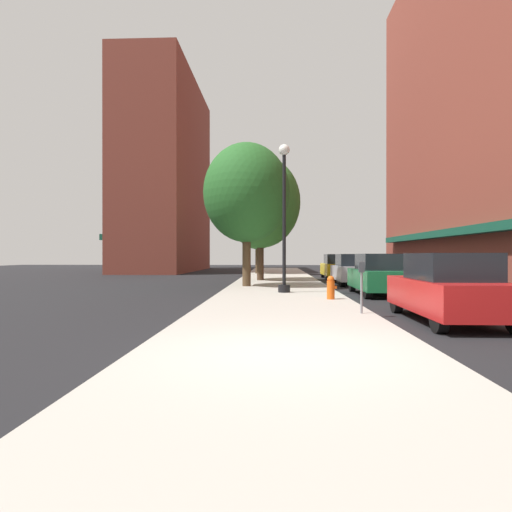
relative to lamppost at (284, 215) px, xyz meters
name	(u,v)px	position (x,y,z in m)	size (l,w,h in m)	color
ground_plane	(350,284)	(3.80, 7.22, -3.20)	(90.00, 90.00, 0.00)	black
sidewalk_slab	(278,281)	(-0.20, 8.22, -3.14)	(4.80, 50.00, 0.12)	#A8A399
building_far_background	(167,177)	(-11.21, 26.22, 6.24)	(6.80, 18.00, 18.92)	brown
lamppost	(284,215)	(0.00, 0.00, 0.00)	(0.48, 0.48, 5.90)	black
fire_hydrant	(331,287)	(1.52, -2.65, -2.68)	(0.33, 0.26, 0.79)	#E05614
parking_meter_near	(361,281)	(1.85, -6.23, -2.25)	(0.14, 0.09, 1.31)	slate
tree_near	(258,220)	(-1.74, 17.83, 1.25)	(4.18, 4.18, 6.75)	#4C3823
tree_mid	(260,202)	(-1.23, 8.46, 1.52)	(4.72, 4.72, 7.32)	#422D1E
tree_far	(247,193)	(-1.72, 3.46, 1.37)	(4.14, 4.14, 6.85)	#4C3823
car_red	(448,288)	(3.80, -6.82, -2.39)	(1.80, 4.30, 1.66)	black
car_green	(379,275)	(3.80, 0.25, -2.39)	(1.80, 4.30, 1.66)	black
car_silver	(352,270)	(3.80, 6.32, -2.39)	(1.80, 4.30, 1.66)	black
car_yellow	(337,267)	(3.80, 12.22, -2.39)	(1.80, 4.30, 1.66)	black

